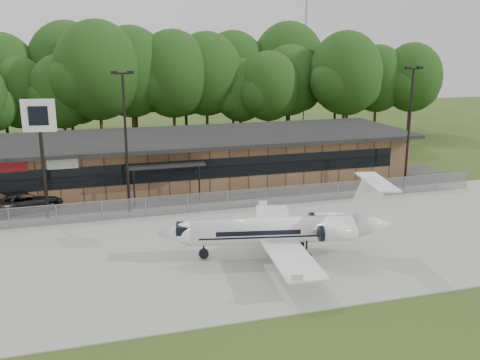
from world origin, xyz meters
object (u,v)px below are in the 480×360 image
object	(u,v)px
terminal	(179,159)
pole_sign	(40,128)
business_jet	(282,231)

from	to	relation	value
terminal	pole_sign	xyz separation A→B (m)	(-10.67, -7.14, 4.27)
business_jet	pole_sign	xyz separation A→B (m)	(-13.38, 11.26, 4.80)
pole_sign	business_jet	bearing A→B (deg)	-31.44
business_jet	pole_sign	bearing A→B (deg)	150.97
terminal	pole_sign	bearing A→B (deg)	-146.19
terminal	business_jet	size ratio (longest dim) A/B	3.01
terminal	pole_sign	distance (m)	13.53
pole_sign	terminal	bearing A→B (deg)	42.47
terminal	pole_sign	world-z (taller)	pole_sign
business_jet	pole_sign	size ratio (longest dim) A/B	1.61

